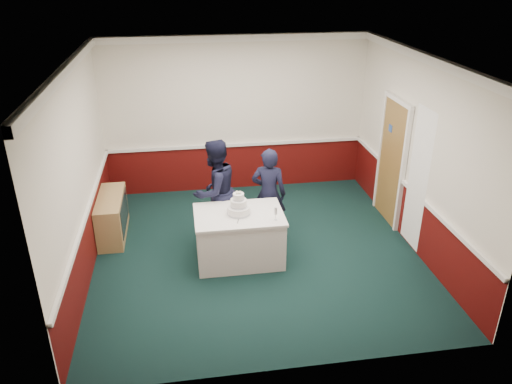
{
  "coord_description": "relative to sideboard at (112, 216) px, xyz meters",
  "views": [
    {
      "loc": [
        -1.05,
        -6.66,
        4.23
      ],
      "look_at": [
        -0.02,
        -0.1,
        1.1
      ],
      "focal_mm": 35.0,
      "sensor_mm": 36.0,
      "label": 1
    }
  ],
  "objects": [
    {
      "name": "sideboard",
      "position": [
        0.0,
        0.0,
        0.0
      ],
      "size": [
        0.41,
        1.2,
        0.7
      ],
      "color": "tan",
      "rests_on": "ground"
    },
    {
      "name": "wedding_cake",
      "position": [
        1.98,
        -1.06,
        0.55
      ],
      "size": [
        0.35,
        0.35,
        0.36
      ],
      "color": "white",
      "rests_on": "cake_table"
    },
    {
      "name": "champagne_flute",
      "position": [
        2.48,
        -1.34,
        0.58
      ],
      "size": [
        0.05,
        0.05,
        0.21
      ],
      "color": "silver",
      "rests_on": "cake_table"
    },
    {
      "name": "person_man",
      "position": [
        1.69,
        -0.36,
        0.5
      ],
      "size": [
        1.05,
        1.02,
        1.71
      ],
      "primitive_type": "imported",
      "rotation": [
        0.0,
        0.0,
        3.81
      ],
      "color": "black",
      "rests_on": "ground"
    },
    {
      "name": "room_shell",
      "position": [
        2.36,
        -0.29,
        1.62
      ],
      "size": [
        5.0,
        5.0,
        3.0
      ],
      "color": "silver",
      "rests_on": "ground"
    },
    {
      "name": "ground",
      "position": [
        2.28,
        -0.91,
        -0.35
      ],
      "size": [
        5.0,
        5.0,
        0.0
      ],
      "primitive_type": "plane",
      "color": "black",
      "rests_on": "ground"
    },
    {
      "name": "cake_table",
      "position": [
        1.98,
        -1.06,
        0.05
      ],
      "size": [
        1.32,
        0.92,
        0.79
      ],
      "color": "white",
      "rests_on": "ground"
    },
    {
      "name": "cake_knife",
      "position": [
        1.95,
        -1.26,
        0.44
      ],
      "size": [
        0.07,
        0.22,
        0.0
      ],
      "primitive_type": "cube",
      "rotation": [
        0.0,
        0.0,
        -0.26
      ],
      "color": "silver",
      "rests_on": "cake_table"
    },
    {
      "name": "person_woman",
      "position": [
        2.55,
        -0.42,
        0.42
      ],
      "size": [
        0.65,
        0.53,
        1.55
      ],
      "primitive_type": "imported",
      "rotation": [
        0.0,
        0.0,
        2.83
      ],
      "color": "black",
      "rests_on": "ground"
    }
  ]
}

